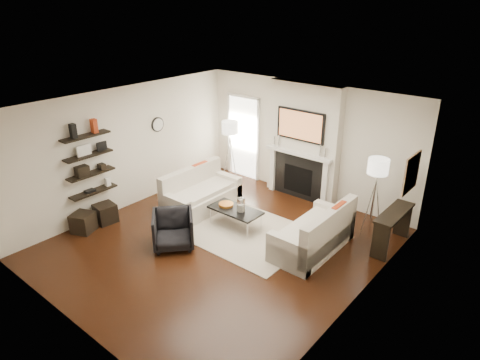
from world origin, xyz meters
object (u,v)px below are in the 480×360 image
Objects in this scene: armchair at (173,228)px; ottoman_near at (105,213)px; loveseat_right_base at (312,240)px; lamp_left_shade at (230,127)px; lamp_right_shade at (378,166)px; loveseat_left_base at (202,201)px; coffee_table at (235,210)px.

ottoman_near is at bearing 140.29° from armchair.
armchair is at bearing 8.54° from ottoman_near.
lamp_left_shade is (-3.32, 1.48, 1.24)m from loveseat_right_base.
ottoman_near is (-0.62, -3.33, -1.25)m from lamp_left_shade.
lamp_right_shade reaches higher than armchair.
armchair is at bearing -143.23° from loveseat_right_base.
loveseat_left_base is 2.34× the size of armchair.
lamp_left_shade is 1.00× the size of ottoman_near.
coffee_table is (-1.66, -0.27, 0.19)m from loveseat_right_base.
loveseat_left_base and loveseat_right_base have the same top height.
lamp_left_shade is at bearing 133.32° from coffee_table.
coffee_table is at bearing -145.07° from lamp_right_shade.
armchair is at bearing -108.93° from coffee_table.
armchair is (-2.11, -1.57, 0.17)m from loveseat_right_base.
lamp_left_shade is at bearing 177.26° from lamp_right_shade.
armchair is 1.92× the size of lamp_left_shade.
coffee_table is (1.10, -0.15, 0.19)m from loveseat_left_base.
coffee_table is 2.75× the size of ottoman_near.
loveseat_left_base is 4.50× the size of lamp_left_shade.
coffee_table is 2.75× the size of lamp_right_shade.
armchair reaches higher than coffee_table.
lamp_right_shade is (3.35, 1.42, 1.24)m from loveseat_left_base.
ottoman_near is at bearing -100.55° from lamp_left_shade.
ottoman_near is at bearing -124.10° from loveseat_left_base.
coffee_table is 2.63m from lamp_left_shade.
lamp_right_shade is (3.90, -0.19, 0.00)m from lamp_left_shade.
loveseat_left_base is at bearing -157.10° from lamp_right_shade.
armchair reaches higher than loveseat_right_base.
loveseat_left_base is at bearing 172.14° from coffee_table.
loveseat_left_base is 2.10m from lamp_left_shade.
lamp_right_shade is at bearing 34.93° from coffee_table.
loveseat_right_base is at bearing 25.17° from ottoman_near.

